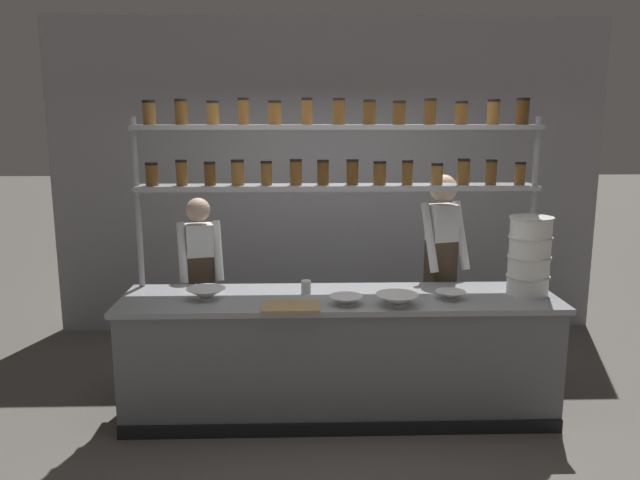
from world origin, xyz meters
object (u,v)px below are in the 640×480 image
(spice_shelf_unit, at_px, (338,160))
(chef_center, at_px, (441,263))
(prep_bowl_near_right, at_px, (397,300))
(serving_cup_front, at_px, (306,287))
(container_stack, at_px, (529,256))
(cutting_board, at_px, (291,307))
(prep_bowl_near_left, at_px, (206,294))
(chef_left, at_px, (201,278))
(prep_bowl_center_front, at_px, (450,295))
(prep_bowl_center_back, at_px, (346,300))

(spice_shelf_unit, xyz_separation_m, chef_center, (0.88, 0.25, -0.87))
(prep_bowl_near_right, height_order, serving_cup_front, serving_cup_front)
(serving_cup_front, bearing_deg, container_stack, -2.12)
(cutting_board, xyz_separation_m, prep_bowl_near_right, (0.74, 0.05, 0.03))
(prep_bowl_near_left, bearing_deg, serving_cup_front, 8.30)
(spice_shelf_unit, relative_size, chef_left, 1.97)
(chef_center, xyz_separation_m, serving_cup_front, (-1.13, -0.51, -0.06))
(container_stack, height_order, cutting_board, container_stack)
(chef_left, xyz_separation_m, serving_cup_front, (0.88, -0.62, 0.08))
(spice_shelf_unit, bearing_deg, prep_bowl_center_front, -28.28)
(container_stack, bearing_deg, prep_bowl_near_left, -178.91)
(prep_bowl_near_right, relative_size, serving_cup_front, 2.90)
(chef_center, relative_size, cutting_board, 4.41)
(spice_shelf_unit, bearing_deg, prep_bowl_center_back, -86.74)
(container_stack, bearing_deg, prep_bowl_near_right, -166.03)
(chef_center, bearing_deg, prep_bowl_near_left, -179.31)
(chef_left, relative_size, serving_cup_front, 15.18)
(spice_shelf_unit, distance_m, prep_bowl_near_right, 1.17)
(prep_bowl_near_left, relative_size, prep_bowl_center_back, 1.20)
(serving_cup_front, bearing_deg, prep_bowl_near_right, -26.24)
(chef_center, bearing_deg, prep_bowl_near_right, -138.48)
(prep_bowl_near_left, height_order, serving_cup_front, serving_cup_front)
(spice_shelf_unit, height_order, prep_bowl_center_back, spice_shelf_unit)
(chef_center, relative_size, prep_bowl_near_left, 6.17)
(container_stack, relative_size, cutting_board, 1.47)
(prep_bowl_center_front, bearing_deg, chef_left, 157.82)
(spice_shelf_unit, xyz_separation_m, prep_bowl_near_right, (0.39, -0.57, -0.94))
(chef_center, bearing_deg, prep_bowl_center_front, -114.21)
(spice_shelf_unit, bearing_deg, chef_left, 162.49)
(container_stack, bearing_deg, prep_bowl_center_front, -169.66)
(prep_bowl_near_right, bearing_deg, spice_shelf_unit, 124.11)
(chef_center, distance_m, prep_bowl_center_back, 1.16)
(chef_left, relative_size, prep_bowl_center_back, 6.60)
(prep_bowl_center_front, bearing_deg, prep_bowl_center_back, -171.49)
(container_stack, xyz_separation_m, prep_bowl_near_right, (-1.01, -0.25, -0.25))
(prep_bowl_near_left, bearing_deg, prep_bowl_near_right, -8.62)
(chef_center, xyz_separation_m, container_stack, (0.52, -0.57, 0.19))
(prep_bowl_center_back, xyz_separation_m, prep_bowl_near_right, (0.36, -0.03, 0.01))
(cutting_board, height_order, prep_bowl_near_right, prep_bowl_near_right)
(prep_bowl_center_front, distance_m, serving_cup_front, 1.06)
(cutting_board, bearing_deg, serving_cup_front, 73.46)
(spice_shelf_unit, distance_m, serving_cup_front, 0.99)
(chef_left, relative_size, container_stack, 2.67)
(prep_bowl_center_back, bearing_deg, serving_cup_front, 134.30)
(cutting_board, bearing_deg, prep_bowl_center_front, 9.41)
(prep_bowl_near_left, bearing_deg, prep_bowl_center_back, -10.11)
(prep_bowl_near_left, height_order, prep_bowl_center_front, prep_bowl_near_left)
(chef_left, xyz_separation_m, prep_bowl_near_left, (0.15, -0.72, 0.07))
(prep_bowl_near_right, bearing_deg, prep_bowl_center_back, 175.63)
(chef_center, height_order, prep_bowl_near_right, chef_center)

